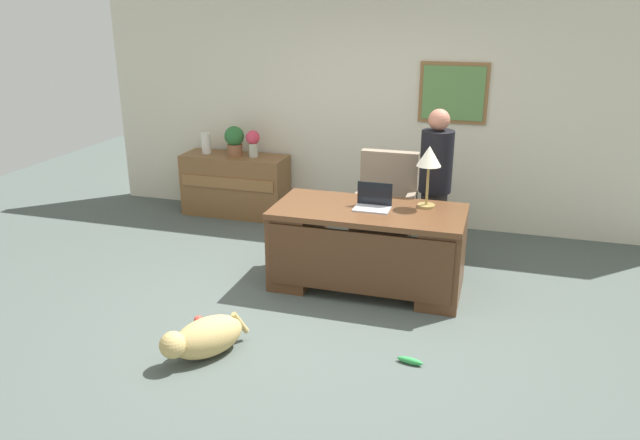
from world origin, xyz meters
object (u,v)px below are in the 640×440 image
object	(u,v)px
desk_lamp	(429,160)
vase_with_flowers	(253,141)
credenza	(236,185)
armchair	(385,210)
vase_empty	(206,143)
person_standing	(435,186)
dog_toy_plush	(410,361)
desk	(367,246)
laptop	(373,202)
dog_lying	(204,338)
potted_plant	(234,139)
dog_toy_ball	(199,320)

from	to	relation	value
desk_lamp	vase_with_flowers	xyz separation A→B (m)	(-2.27, 1.38, -0.26)
credenza	armchair	bearing A→B (deg)	-20.02
desk_lamp	vase_empty	size ratio (longest dim) A/B	2.21
person_standing	desk_lamp	bearing A→B (deg)	-90.95
person_standing	dog_toy_plush	distance (m)	2.12
desk	dog_toy_plush	world-z (taller)	desk
vase_with_flowers	laptop	bearing A→B (deg)	-40.43
dog_lying	potted_plant	bearing A→B (deg)	109.77
credenza	potted_plant	world-z (taller)	potted_plant
dog_toy_ball	dog_lying	bearing A→B (deg)	-57.28
desk_lamp	potted_plant	xyz separation A→B (m)	(-2.52, 1.38, -0.25)
vase_with_flowers	dog_toy_plush	size ratio (longest dim) A/B	1.63
desk_lamp	vase_with_flowers	distance (m)	2.67
armchair	dog_toy_plush	distance (m)	2.18
dog_lying	vase_with_flowers	distance (m)	3.34
dog_lying	dog_toy_ball	distance (m)	0.51
credenza	armchair	size ratio (longest dim) A/B	1.21
credenza	dog_lying	world-z (taller)	credenza
vase_empty	potted_plant	size ratio (longest dim) A/B	0.71
vase_with_flowers	dog_toy_plush	distance (m)	3.78
desk	laptop	distance (m)	0.41
armchair	potted_plant	bearing A→B (deg)	159.83
armchair	dog_toy_ball	size ratio (longest dim) A/B	13.56
person_standing	dog_toy_ball	size ratio (longest dim) A/B	19.82
desk_lamp	potted_plant	size ratio (longest dim) A/B	1.57
laptop	vase_with_flowers	bearing A→B (deg)	139.57
credenza	vase_with_flowers	bearing A→B (deg)	0.31
vase_empty	vase_with_flowers	bearing A→B (deg)	0.00
desk	person_standing	bearing A→B (deg)	57.74
vase_with_flowers	credenza	bearing A→B (deg)	-179.69
dog_toy_plush	dog_toy_ball	bearing A→B (deg)	177.53
vase_with_flowers	armchair	bearing A→B (deg)	-22.65
armchair	laptop	distance (m)	0.87
person_standing	desk_lamp	xyz separation A→B (m)	(-0.01, -0.56, 0.40)
desk	dog_lying	xyz separation A→B (m)	(-0.90, -1.52, -0.26)
dog_toy_ball	dog_toy_plush	xyz separation A→B (m)	(1.77, -0.08, -0.01)
dog_toy_ball	dog_toy_plush	distance (m)	1.77
credenza	person_standing	size ratio (longest dim) A/B	0.83
potted_plant	dog_toy_ball	distance (m)	2.98
desk_lamp	dog_lying	bearing A→B (deg)	-128.50
laptop	desk_lamp	size ratio (longest dim) A/B	0.57
credenza	dog_toy_plush	size ratio (longest dim) A/B	6.57
laptop	dog_toy_ball	distance (m)	1.85
armchair	laptop	size ratio (longest dim) A/B	3.36
desk	credenza	distance (m)	2.59
desk_lamp	vase_with_flowers	world-z (taller)	desk_lamp
desk_lamp	dog_toy_ball	world-z (taller)	desk_lamp
dog_toy_plush	desk	bearing A→B (deg)	116.90
vase_with_flowers	potted_plant	xyz separation A→B (m)	(-0.24, -0.00, 0.01)
desk_lamp	vase_empty	xyz separation A→B (m)	(-2.90, 1.38, -0.32)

